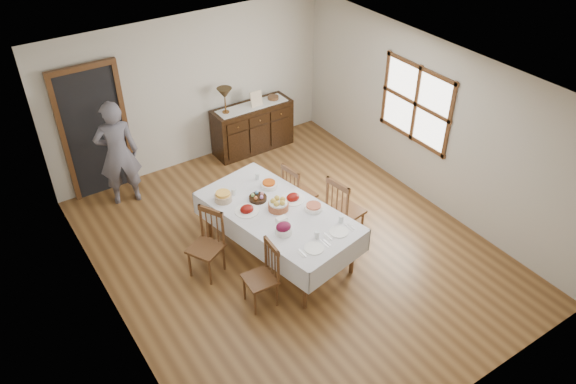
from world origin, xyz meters
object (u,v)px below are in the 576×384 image
dining_table (278,216)px  chair_right_far (297,193)px  chair_right_near (343,209)px  sideboard (253,127)px  chair_left_far (207,243)px  table_lamp (225,94)px  chair_left_near (263,275)px  person (117,150)px

dining_table → chair_right_far: bearing=26.8°
chair_right_near → sideboard: chair_right_near is taller
dining_table → chair_right_near: chair_right_near is taller
chair_left_far → table_lamp: size_ratio=2.12×
dining_table → table_lamp: bearing=64.8°
sideboard → table_lamp: size_ratio=3.17×
table_lamp → dining_table: bearing=-104.3°
chair_right_near → chair_right_far: (-0.28, 0.75, -0.05)m
chair_right_near → chair_left_near: bearing=96.1°
chair_left_near → chair_left_far: 0.95m
chair_right_near → table_lamp: (-0.27, 2.93, 0.69)m
chair_left_far → chair_right_far: bearing=72.2°
chair_left_near → sideboard: (1.84, 3.36, -0.02)m
sideboard → person: size_ratio=0.78×
dining_table → chair_right_near: (0.96, -0.22, -0.15)m
dining_table → sideboard: sideboard is taller
table_lamp → sideboard: bearing=-0.9°
chair_left_far → chair_right_near: 1.98m
dining_table → chair_left_near: (-0.64, -0.65, -0.23)m
chair_right_near → table_lamp: size_ratio=2.32×
sideboard → chair_right_far: bearing=-103.5°
chair_left_far → table_lamp: 3.06m
chair_right_far → person: bearing=39.4°
dining_table → chair_left_near: chair_left_near is taller
chair_left_far → chair_right_near: bearing=48.7°
dining_table → sideboard: 2.97m
table_lamp → chair_right_near: bearing=-84.7°
dining_table → person: 2.80m
chair_right_near → person: size_ratio=0.57×
chair_left_near → chair_right_near: 1.66m
person → table_lamp: person is taller
chair_left_far → chair_right_near: chair_right_near is taller
chair_right_far → sideboard: size_ratio=0.67×
sideboard → person: 2.58m
chair_left_near → chair_right_near: (1.60, 0.43, 0.08)m
chair_right_near → chair_left_far: bearing=67.4°
chair_left_far → chair_right_near: (1.92, -0.47, 0.05)m
chair_right_near → person: 3.54m
chair_left_far → sideboard: bearing=111.1°
chair_right_far → person: 2.82m
dining_table → person: bearing=107.2°
person → chair_left_far: bearing=112.5°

